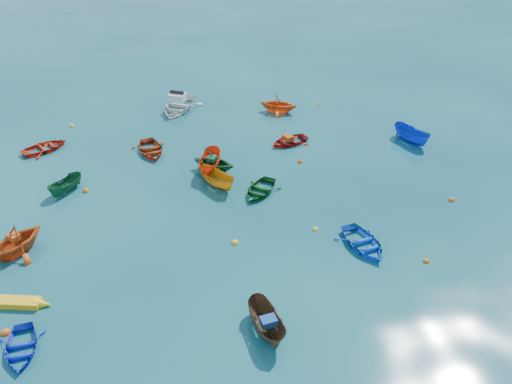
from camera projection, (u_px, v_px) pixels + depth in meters
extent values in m
plane|color=#093D46|center=(277.00, 251.00, 25.07)|extent=(160.00, 160.00, 0.00)
imported|color=#1024CB|center=(22.00, 351.00, 19.79)|extent=(2.07, 2.73, 0.53)
imported|color=#52331D|center=(267.00, 331.00, 20.67)|extent=(1.49, 3.00, 1.11)
imported|color=blue|center=(363.00, 246.00, 25.37)|extent=(2.75, 3.47, 0.65)
imported|color=#C54412|center=(18.00, 253.00, 24.95)|extent=(4.07, 4.08, 1.63)
imported|color=#C47E11|center=(218.00, 186.00, 30.33)|extent=(2.47, 3.07, 1.13)
imported|color=#124D17|center=(260.00, 192.00, 29.68)|extent=(3.42, 3.56, 0.60)
imported|color=red|center=(46.00, 150.00, 34.25)|extent=(3.71, 3.36, 0.63)
imported|color=#F23E16|center=(211.00, 170.00, 31.91)|extent=(2.16, 3.42, 1.24)
imported|color=#135123|center=(214.00, 171.00, 31.84)|extent=(3.60, 3.49, 1.45)
imported|color=#B4180F|center=(289.00, 143.00, 35.12)|extent=(3.34, 2.85, 0.59)
imported|color=#0F33C3|center=(410.00, 141.00, 35.36)|extent=(2.14, 3.31, 1.20)
imported|color=#A32C0D|center=(151.00, 152.00, 33.97)|extent=(2.81, 3.55, 0.67)
imported|color=#F15516|center=(278.00, 112.00, 39.77)|extent=(3.75, 3.57, 1.54)
imported|color=#124F2A|center=(67.00, 191.00, 29.78)|extent=(2.31, 2.49, 0.96)
imported|color=white|center=(179.00, 110.00, 40.16)|extent=(4.83, 5.34, 1.51)
cube|color=#194291|center=(268.00, 321.00, 20.17)|extent=(0.71, 0.57, 0.31)
cube|color=#D04515|center=(14.00, 237.00, 24.47)|extent=(0.74, 0.73, 0.29)
cube|color=#124927|center=(212.00, 159.00, 31.41)|extent=(0.71, 0.75, 0.29)
cube|color=#BE3A13|center=(288.00, 138.00, 34.82)|extent=(0.74, 0.85, 0.34)
sphere|color=#FF540D|center=(6.00, 333.00, 20.56)|extent=(0.39, 0.39, 0.39)
sphere|color=yellow|center=(235.00, 243.00, 25.59)|extent=(0.39, 0.39, 0.39)
sphere|color=#D7600B|center=(426.00, 262.00, 24.36)|extent=(0.30, 0.30, 0.30)
sphere|color=orange|center=(86.00, 191.00, 29.78)|extent=(0.39, 0.39, 0.39)
sphere|color=yellow|center=(315.00, 230.00, 26.56)|extent=(0.33, 0.33, 0.33)
sphere|color=#D2540B|center=(451.00, 200.00, 28.94)|extent=(0.36, 0.36, 0.36)
sphere|color=yellow|center=(72.00, 126.00, 37.49)|extent=(0.38, 0.38, 0.38)
sphere|color=#DF490C|center=(300.00, 162.00, 32.82)|extent=(0.35, 0.35, 0.35)
sphere|color=gold|center=(319.00, 105.00, 40.89)|extent=(0.33, 0.33, 0.33)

